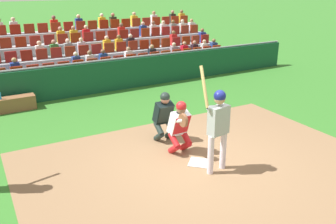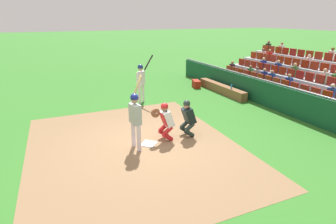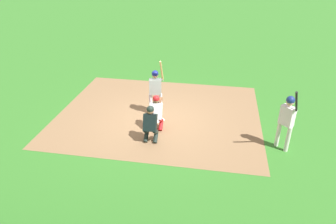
% 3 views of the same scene
% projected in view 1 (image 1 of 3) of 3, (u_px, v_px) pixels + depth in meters
% --- Properties ---
extents(ground_plane, '(160.00, 160.00, 0.00)m').
position_uv_depth(ground_plane, '(199.00, 163.00, 7.96)').
color(ground_plane, '#307025').
extents(infield_dirt_patch, '(7.82, 6.49, 0.01)m').
position_uv_depth(infield_dirt_patch, '(213.00, 173.00, 7.56)').
color(infield_dirt_patch, olive).
rests_on(infield_dirt_patch, ground_plane).
extents(home_plate_marker, '(0.62, 0.62, 0.02)m').
position_uv_depth(home_plate_marker, '(199.00, 162.00, 7.96)').
color(home_plate_marker, white).
rests_on(home_plate_marker, infield_dirt_patch).
extents(batter_at_plate, '(0.58, 0.49, 2.24)m').
position_uv_depth(batter_at_plate, '(218.00, 122.00, 7.28)').
color(batter_at_plate, silver).
rests_on(batter_at_plate, ground_plane).
extents(catcher_crouching, '(0.46, 0.72, 1.30)m').
position_uv_depth(catcher_crouching, '(180.00, 125.00, 8.18)').
color(catcher_crouching, red).
rests_on(catcher_crouching, ground_plane).
extents(home_plate_umpire, '(0.47, 0.46, 1.30)m').
position_uv_depth(home_plate_umpire, '(164.00, 114.00, 8.86)').
color(home_plate_umpire, '#1E2A25').
rests_on(home_plate_umpire, ground_plane).
extents(dugout_wall, '(17.99, 0.24, 1.18)m').
position_uv_depth(dugout_wall, '(97.00, 77.00, 12.89)').
color(dugout_wall, '#12472A').
rests_on(dugout_wall, ground_plane).
extents(water_bottle_on_bench, '(0.07, 0.07, 0.21)m').
position_uv_depth(water_bottle_on_bench, '(0.00, 96.00, 10.85)').
color(water_bottle_on_bench, '#1F7AC9').
rests_on(water_bottle_on_bench, dugout_bench).
extents(bleacher_stand, '(15.28, 4.00, 2.33)m').
position_uv_depth(bleacher_stand, '(64.00, 56.00, 16.29)').
color(bleacher_stand, '#949BA0').
rests_on(bleacher_stand, ground_plane).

